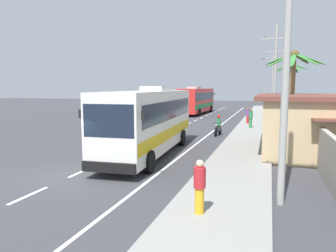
{
  "coord_description": "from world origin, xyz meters",
  "views": [
    {
      "loc": [
        8.22,
        -12.08,
        3.91
      ],
      "look_at": [
        2.75,
        5.22,
        1.7
      ],
      "focal_mm": 34.51,
      "sensor_mm": 36.0,
      "label": 1
    }
  ],
  "objects_px": {
    "pedestrian_near_kerb": "(248,116)",
    "utility_pole_nearest": "(287,42)",
    "pedestrian_midwalk": "(200,186)",
    "coach_bus_foreground": "(150,119)",
    "utility_pole_mid": "(275,77)",
    "palm_second": "(290,76)",
    "coach_bus_far_lane": "(197,100)",
    "utility_pole_far": "(275,76)",
    "utility_pole_distant": "(273,80)",
    "motorcycle_beside_bus": "(218,127)",
    "pedestrian_far_walk": "(251,118)",
    "palm_nearest": "(294,72)"
  },
  "relations": [
    {
      "from": "utility_pole_nearest",
      "to": "utility_pole_far",
      "type": "bearing_deg",
      "value": 89.91
    },
    {
      "from": "coach_bus_foreground",
      "to": "utility_pole_mid",
      "type": "distance_m",
      "value": 13.86
    },
    {
      "from": "utility_pole_mid",
      "to": "utility_pole_far",
      "type": "xyz_separation_m",
      "value": [
        0.18,
        17.98,
        0.59
      ]
    },
    {
      "from": "motorcycle_beside_bus",
      "to": "utility_pole_far",
      "type": "distance_m",
      "value": 22.14
    },
    {
      "from": "pedestrian_midwalk",
      "to": "palm_nearest",
      "type": "height_order",
      "value": "palm_nearest"
    },
    {
      "from": "pedestrian_midwalk",
      "to": "utility_pole_distant",
      "type": "height_order",
      "value": "utility_pole_distant"
    },
    {
      "from": "palm_nearest",
      "to": "motorcycle_beside_bus",
      "type": "bearing_deg",
      "value": 149.46
    },
    {
      "from": "coach_bus_far_lane",
      "to": "utility_pole_far",
      "type": "distance_m",
      "value": 11.22
    },
    {
      "from": "pedestrian_far_walk",
      "to": "palm_second",
      "type": "distance_m",
      "value": 7.57
    },
    {
      "from": "pedestrian_near_kerb",
      "to": "utility_pole_mid",
      "type": "bearing_deg",
      "value": 173.46
    },
    {
      "from": "utility_pole_far",
      "to": "palm_second",
      "type": "height_order",
      "value": "utility_pole_far"
    },
    {
      "from": "utility_pole_nearest",
      "to": "utility_pole_far",
      "type": "xyz_separation_m",
      "value": [
        0.06,
        35.97,
        0.03
      ]
    },
    {
      "from": "pedestrian_near_kerb",
      "to": "utility_pole_nearest",
      "type": "xyz_separation_m",
      "value": [
        2.59,
        -23.02,
        4.35
      ]
    },
    {
      "from": "utility_pole_mid",
      "to": "coach_bus_foreground",
      "type": "bearing_deg",
      "value": -120.5
    },
    {
      "from": "coach_bus_foreground",
      "to": "utility_pole_far",
      "type": "xyz_separation_m",
      "value": [
        7.08,
        29.69,
        3.29
      ]
    },
    {
      "from": "coach_bus_foreground",
      "to": "palm_second",
      "type": "distance_m",
      "value": 20.65
    },
    {
      "from": "coach_bus_foreground",
      "to": "pedestrian_far_walk",
      "type": "bearing_deg",
      "value": 69.5
    },
    {
      "from": "palm_second",
      "to": "utility_pole_nearest",
      "type": "bearing_deg",
      "value": -93.38
    },
    {
      "from": "utility_pole_nearest",
      "to": "palm_nearest",
      "type": "height_order",
      "value": "utility_pole_nearest"
    },
    {
      "from": "coach_bus_far_lane",
      "to": "pedestrian_midwalk",
      "type": "height_order",
      "value": "coach_bus_far_lane"
    },
    {
      "from": "utility_pole_distant",
      "to": "utility_pole_far",
      "type": "bearing_deg",
      "value": -89.35
    },
    {
      "from": "coach_bus_far_lane",
      "to": "motorcycle_beside_bus",
      "type": "relative_size",
      "value": 5.89
    },
    {
      "from": "utility_pole_nearest",
      "to": "utility_pole_distant",
      "type": "bearing_deg",
      "value": 90.16
    },
    {
      "from": "coach_bus_far_lane",
      "to": "motorcycle_beside_bus",
      "type": "bearing_deg",
      "value": -72.62
    },
    {
      "from": "utility_pole_far",
      "to": "utility_pole_distant",
      "type": "bearing_deg",
      "value": 90.65
    },
    {
      "from": "utility_pole_distant",
      "to": "coach_bus_foreground",
      "type": "bearing_deg",
      "value": -98.2
    },
    {
      "from": "coach_bus_foreground",
      "to": "utility_pole_distant",
      "type": "height_order",
      "value": "utility_pole_distant"
    },
    {
      "from": "coach_bus_foreground",
      "to": "pedestrian_near_kerb",
      "type": "xyz_separation_m",
      "value": [
        4.43,
        16.75,
        -1.09
      ]
    },
    {
      "from": "coach_bus_foreground",
      "to": "pedestrian_midwalk",
      "type": "xyz_separation_m",
      "value": [
        4.67,
        -8.18,
        -1.06
      ]
    },
    {
      "from": "utility_pole_distant",
      "to": "palm_nearest",
      "type": "xyz_separation_m",
      "value": [
        1.09,
        -42.31,
        -0.34
      ]
    },
    {
      "from": "pedestrian_far_walk",
      "to": "palm_nearest",
      "type": "distance_m",
      "value": 9.18
    },
    {
      "from": "motorcycle_beside_bus",
      "to": "pedestrian_midwalk",
      "type": "xyz_separation_m",
      "value": [
        2.02,
        -16.7,
        0.33
      ]
    },
    {
      "from": "coach_bus_far_lane",
      "to": "pedestrian_midwalk",
      "type": "distance_m",
      "value": 37.41
    },
    {
      "from": "motorcycle_beside_bus",
      "to": "pedestrian_midwalk",
      "type": "height_order",
      "value": "pedestrian_midwalk"
    },
    {
      "from": "pedestrian_midwalk",
      "to": "utility_pole_nearest",
      "type": "bearing_deg",
      "value": 81.81
    },
    {
      "from": "pedestrian_far_walk",
      "to": "palm_second",
      "type": "relative_size",
      "value": 0.27
    },
    {
      "from": "coach_bus_foreground",
      "to": "utility_pole_far",
      "type": "height_order",
      "value": "utility_pole_far"
    },
    {
      "from": "pedestrian_far_walk",
      "to": "utility_pole_distant",
      "type": "distance_m",
      "value": 34.8
    },
    {
      "from": "pedestrian_near_kerb",
      "to": "palm_nearest",
      "type": "xyz_separation_m",
      "value": [
        3.54,
        -11.37,
        3.87
      ]
    },
    {
      "from": "motorcycle_beside_bus",
      "to": "utility_pole_distant",
      "type": "distance_m",
      "value": 39.65
    },
    {
      "from": "coach_bus_foreground",
      "to": "motorcycle_beside_bus",
      "type": "distance_m",
      "value": 9.02
    },
    {
      "from": "coach_bus_far_lane",
      "to": "pedestrian_far_walk",
      "type": "bearing_deg",
      "value": -60.75
    },
    {
      "from": "coach_bus_foreground",
      "to": "utility_pole_far",
      "type": "distance_m",
      "value": 30.7
    },
    {
      "from": "pedestrian_far_walk",
      "to": "utility_pole_mid",
      "type": "height_order",
      "value": "utility_pole_mid"
    },
    {
      "from": "utility_pole_nearest",
      "to": "utility_pole_far",
      "type": "relative_size",
      "value": 1.02
    },
    {
      "from": "coach_bus_far_lane",
      "to": "utility_pole_mid",
      "type": "height_order",
      "value": "utility_pole_mid"
    },
    {
      "from": "motorcycle_beside_bus",
      "to": "pedestrian_far_walk",
      "type": "relative_size",
      "value": 1.11
    },
    {
      "from": "pedestrian_near_kerb",
      "to": "palm_second",
      "type": "xyz_separation_m",
      "value": [
        4.06,
        1.85,
        4.0
      ]
    },
    {
      "from": "pedestrian_midwalk",
      "to": "utility_pole_distant",
      "type": "bearing_deg",
      "value": 130.49
    },
    {
      "from": "palm_second",
      "to": "coach_bus_far_lane",
      "type": "bearing_deg",
      "value": 141.12
    }
  ]
}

